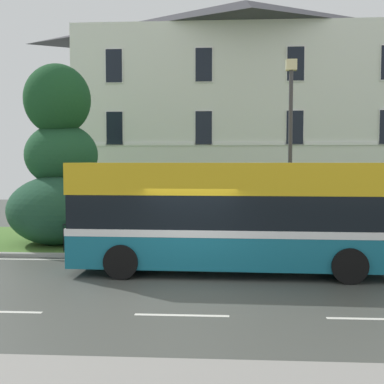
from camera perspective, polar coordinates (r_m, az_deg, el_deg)
ground_plane at (r=13.31m, az=-0.15°, el=-10.45°), size 60.00×56.00×0.18m
georgian_townhouse at (r=28.29m, az=6.32°, el=9.91°), size 18.32×8.41×12.34m
iron_verge_railing at (r=16.29m, az=8.35°, el=-5.60°), size 13.62×0.04×0.97m
evergreen_tree at (r=19.07m, az=-15.44°, el=2.23°), size 3.98×3.98×6.91m
single_decker_bus at (r=14.02m, az=4.98°, el=-2.71°), size 9.40×2.80×3.20m
street_lamp_post at (r=16.66m, az=11.64°, el=5.81°), size 0.36×0.24×6.54m
litter_bin at (r=17.89m, az=20.14°, el=-4.76°), size 0.52×0.52×1.12m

